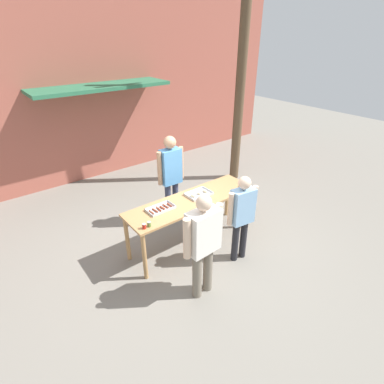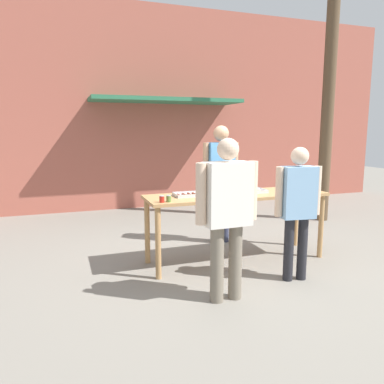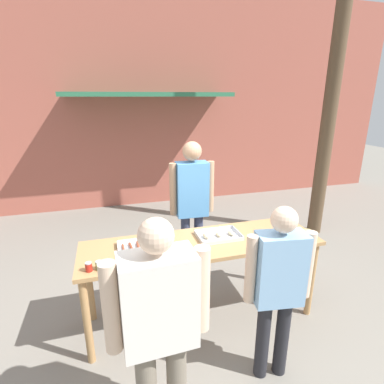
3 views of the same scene
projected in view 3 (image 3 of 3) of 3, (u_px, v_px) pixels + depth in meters
name	position (u px, v px, depth m)	size (l,w,h in m)	color
ground_plane	(201.00, 316.00, 3.38)	(24.00, 24.00, 0.00)	gray
building_facade_back	(145.00, 102.00, 6.34)	(12.00, 1.11, 4.50)	#A85647
serving_table	(202.00, 251.00, 3.13)	(2.47, 0.71, 0.93)	tan
food_tray_sausages	(142.00, 246.00, 2.99)	(0.47, 0.26, 0.04)	silver
food_tray_buns	(218.00, 236.00, 3.20)	(0.46, 0.32, 0.06)	silver
condiment_jar_mustard	(89.00, 267.00, 2.57)	(0.06, 0.06, 0.08)	#B22319
condiment_jar_ketchup	(99.00, 265.00, 2.59)	(0.06, 0.06, 0.08)	#567A38
beer_cup	(307.00, 234.00, 3.16)	(0.09, 0.09, 0.09)	#DBC67A
person_server_behind_table	(192.00, 198.00, 3.85)	(0.58, 0.24, 1.85)	#333851
person_customer_holding_hotdog	(159.00, 319.00, 1.93)	(0.69, 0.28, 1.70)	#756B5B
person_customer_with_cup	(278.00, 281.00, 2.41)	(0.56, 0.27, 1.59)	#232328
utility_pole	(340.00, 33.00, 4.51)	(1.10, 0.23, 6.40)	brown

